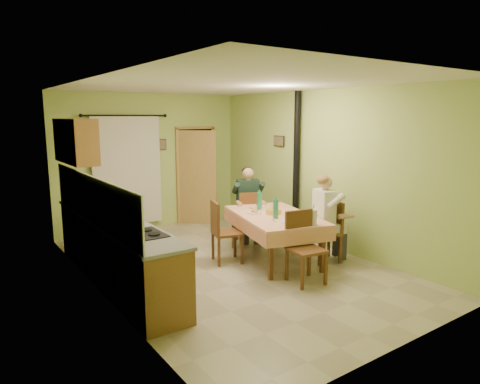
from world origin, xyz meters
TOP-DOWN VIEW (x-y plane):
  - floor at (0.00, 0.00)m, footprint 4.00×6.00m
  - room_shell at (0.00, 0.00)m, footprint 4.04×6.04m
  - kitchen_run at (-1.71, 0.40)m, footprint 0.64×3.64m
  - upper_cabinets at (-1.82, 1.70)m, footprint 0.35×1.40m
  - curtain at (-0.55, 2.90)m, footprint 1.70×0.07m
  - doorway at (1.00, 2.84)m, footprint 0.96×0.60m
  - dining_table at (0.77, -0.15)m, footprint 1.57×2.11m
  - tableware at (0.76, -0.25)m, footprint 0.62×1.65m
  - chair_far at (1.01, 0.92)m, footprint 0.54×0.54m
  - chair_near at (0.50, -1.16)m, footprint 0.51×0.51m
  - chair_right at (1.40, -0.68)m, footprint 0.54×0.54m
  - chair_left at (0.06, 0.21)m, footprint 0.55×0.55m
  - man_far at (1.02, 0.93)m, footprint 0.65×0.60m
  - man_right at (1.39, -0.67)m, footprint 0.57×0.64m
  - stove_flue at (1.90, 0.60)m, footprint 0.24×0.24m
  - picture_back at (0.25, 2.97)m, footprint 0.19×0.03m
  - picture_right at (1.97, 1.20)m, footprint 0.03×0.31m

SIDE VIEW (x-z plane):
  - floor at x=0.00m, z-range -0.01..0.01m
  - chair_far at x=1.01m, z-range -0.20..0.78m
  - chair_right at x=1.40m, z-range -0.20..0.79m
  - chair_left at x=0.06m, z-range -0.21..0.79m
  - chair_near at x=0.50m, z-range -0.22..0.80m
  - dining_table at x=0.77m, z-range 0.00..0.76m
  - kitchen_run at x=-1.71m, z-range -0.30..1.26m
  - tableware at x=0.76m, z-range 0.66..0.99m
  - man_far at x=1.02m, z-range 0.18..1.57m
  - man_right at x=1.39m, z-range 0.18..1.57m
  - stove_flue at x=1.90m, z-range -0.38..2.42m
  - doorway at x=1.00m, z-range -0.02..2.13m
  - curtain at x=-0.55m, z-range 0.15..2.37m
  - picture_back at x=0.25m, z-range 1.64..1.86m
  - room_shell at x=0.00m, z-range 0.41..3.23m
  - picture_right at x=1.97m, z-range 1.75..1.96m
  - upper_cabinets at x=-1.82m, z-range 1.60..2.30m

